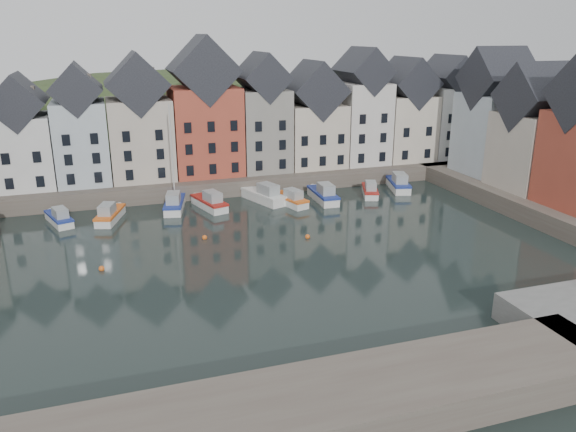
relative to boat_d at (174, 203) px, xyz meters
name	(u,v)px	position (x,y,z in m)	size (l,w,h in m)	color
ground	(264,263)	(5.59, -18.89, -0.81)	(260.00, 260.00, 0.00)	black
far_quay	(205,176)	(5.59, 11.11, 0.19)	(90.00, 16.00, 2.00)	brown
right_quay	(568,206)	(42.59, -15.89, 0.19)	(14.00, 54.00, 2.00)	brown
hillside	(185,242)	(5.61, 37.11, -18.77)	(153.60, 70.40, 64.00)	#2A371B
far_terrace	(229,120)	(8.81, 9.11, 8.07)	(72.37, 8.16, 17.78)	beige
right_terrace	(539,131)	(41.59, -10.81, 8.10)	(8.30, 24.25, 16.36)	#B3BFC7
mooring_buoys	(210,247)	(1.59, -13.55, -0.66)	(20.50, 5.50, 0.50)	orange
boat_b	(59,218)	(-12.59, -1.21, -0.17)	(3.40, 5.85, 2.15)	silver
boat_c	(110,215)	(-7.35, -1.82, -0.12)	(3.64, 6.36, 2.33)	silver
boat_d	(174,203)	(0.00, 0.00, 0.00)	(3.40, 6.81, 12.48)	silver
boat_e	(210,203)	(4.08, -0.72, -0.08)	(3.62, 6.70, 2.46)	silver
boat_f	(264,196)	(10.98, -0.08, -0.02)	(4.38, 7.27, 2.67)	silver
boat_g	(290,199)	(13.60, -2.25, -0.14)	(3.42, 6.16, 2.26)	silver
boat_h	(324,195)	(18.05, -1.98, -0.04)	(2.38, 6.86, 2.60)	silver
boat_i	(370,191)	(24.66, -1.51, -0.17)	(3.66, 5.87, 2.16)	silver
boat_j	(398,184)	(29.50, -0.03, -0.03)	(3.87, 7.11, 2.61)	silver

